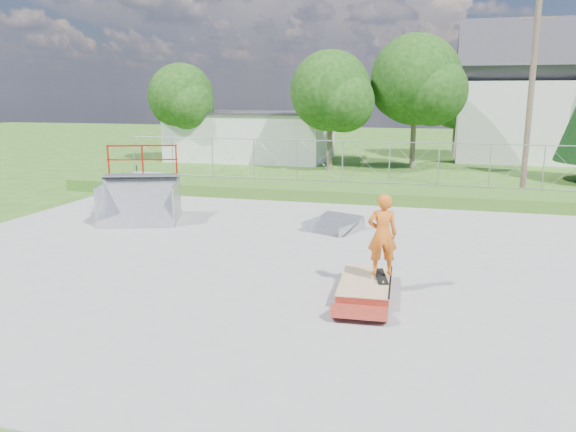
% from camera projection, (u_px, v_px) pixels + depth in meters
% --- Properties ---
extents(ground, '(120.00, 120.00, 0.00)m').
position_uv_depth(ground, '(273.00, 262.00, 14.47)').
color(ground, '#315819').
rests_on(ground, ground).
extents(concrete_pad, '(20.00, 16.00, 0.04)m').
position_uv_depth(concrete_pad, '(273.00, 261.00, 14.47)').
color(concrete_pad, gray).
rests_on(concrete_pad, ground).
extents(grass_berm, '(24.00, 3.00, 0.50)m').
position_uv_depth(grass_berm, '(338.00, 192.00, 23.39)').
color(grass_berm, '#315819').
rests_on(grass_berm, ground).
extents(grind_box, '(1.19, 2.26, 0.33)m').
position_uv_depth(grind_box, '(365.00, 287.00, 12.10)').
color(grind_box, maroon).
rests_on(grind_box, concrete_pad).
extents(quarter_pipe, '(3.07, 2.83, 2.52)m').
position_uv_depth(quarter_pipe, '(138.00, 186.00, 18.61)').
color(quarter_pipe, '#929499').
rests_on(quarter_pipe, concrete_pad).
extents(flat_bank_ramp, '(1.88, 1.93, 0.43)m').
position_uv_depth(flat_bank_ramp, '(333.00, 225.00, 17.63)').
color(flat_bank_ramp, '#929499').
rests_on(flat_bank_ramp, concrete_pad).
extents(skateboard, '(0.42, 0.82, 0.13)m').
position_uv_depth(skateboard, '(381.00, 277.00, 12.11)').
color(skateboard, black).
rests_on(skateboard, grind_box).
extents(skater, '(0.73, 0.57, 1.75)m').
position_uv_depth(skater, '(382.00, 238.00, 11.92)').
color(skater, '#D76018').
rests_on(skater, grind_box).
extents(concrete_stairs, '(1.50, 1.60, 0.80)m').
position_uv_depth(concrete_stairs, '(145.00, 183.00, 24.76)').
color(concrete_stairs, gray).
rests_on(concrete_stairs, ground).
extents(chain_link_fence, '(20.00, 0.06, 1.80)m').
position_uv_depth(chain_link_fence, '(342.00, 162.00, 24.08)').
color(chain_link_fence, '#95969D').
rests_on(chain_link_fence, grass_berm).
extents(utility_building_flat, '(10.00, 6.00, 3.00)m').
position_uv_depth(utility_building_flat, '(252.00, 137.00, 36.94)').
color(utility_building_flat, white).
rests_on(utility_building_flat, ground).
extents(gable_house, '(8.40, 6.08, 8.94)m').
position_uv_depth(gable_house, '(523.00, 100.00, 35.90)').
color(gable_house, white).
rests_on(gable_house, ground).
extents(utility_pole, '(0.24, 0.24, 8.00)m').
position_uv_depth(utility_pole, '(530.00, 100.00, 23.04)').
color(utility_pole, brown).
rests_on(utility_pole, ground).
extents(tree_left_near, '(4.76, 4.48, 6.65)m').
position_uv_depth(tree_left_near, '(334.00, 94.00, 30.84)').
color(tree_left_near, brown).
rests_on(tree_left_near, ground).
extents(tree_center, '(5.44, 5.12, 7.60)m').
position_uv_depth(tree_center, '(421.00, 83.00, 31.43)').
color(tree_center, brown).
rests_on(tree_center, ground).
extents(tree_left_far, '(4.42, 4.16, 6.18)m').
position_uv_depth(tree_left_far, '(184.00, 99.00, 35.35)').
color(tree_left_far, brown).
rests_on(tree_left_far, ground).
extents(tree_back_mid, '(4.08, 3.84, 5.70)m').
position_uv_depth(tree_back_mid, '(460.00, 103.00, 38.66)').
color(tree_back_mid, brown).
rests_on(tree_back_mid, ground).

